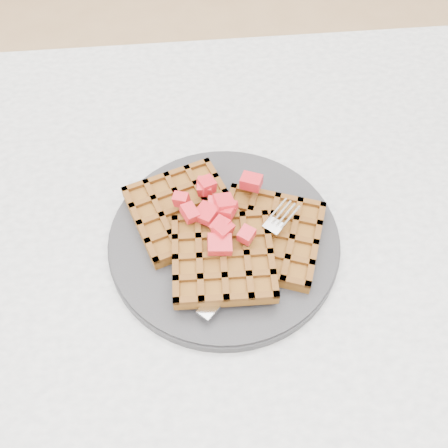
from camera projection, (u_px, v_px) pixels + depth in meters
ground at (284, 403)px, 1.22m from camera, size 4.00×4.00×0.00m
table at (329, 280)px, 0.70m from camera, size 1.20×0.80×0.75m
plate at (224, 239)px, 0.59m from camera, size 0.27×0.27×0.02m
waffles at (224, 233)px, 0.57m from camera, size 0.24×0.21×0.03m
strawberry_pile at (224, 217)px, 0.55m from camera, size 0.15×0.15×0.02m
fork at (256, 254)px, 0.56m from camera, size 0.14×0.15×0.02m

